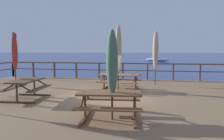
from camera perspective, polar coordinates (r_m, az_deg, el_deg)
ground_plane at (r=9.26m, az=-0.85°, el=-11.88°), size 600.00×600.00×0.00m
wooden_deck at (r=9.14m, az=-0.85°, el=-9.36°), size 16.68×10.53×0.84m
railing_waterside_far at (r=13.95m, az=3.02°, el=0.56°), size 16.48×0.10×1.09m
picnic_table_mid_left at (r=10.06m, az=2.08°, el=-2.32°), size 2.07×1.58×0.78m
picnic_table_front_left at (r=5.76m, az=-0.69°, el=-8.17°), size 1.85×1.55×0.78m
picnic_table_mid_centre at (r=8.80m, az=-22.55°, el=-3.88°), size 1.49×1.75×0.78m
patio_umbrella_tall_front at (r=10.04m, az=1.75°, el=5.81°), size 0.32×0.32×3.12m
patio_umbrella_tall_mid_left at (r=5.59m, az=0.03°, el=2.01°), size 0.32×0.32×2.48m
patio_umbrella_tall_back_left at (r=12.65m, az=-25.23°, el=4.55°), size 0.32×0.32×2.89m
patio_umbrella_short_back at (r=11.73m, az=11.90°, el=5.23°), size 0.32×0.32×2.99m
lamp_post_hooked at (r=15.99m, az=-25.28°, el=5.58°), size 0.49×0.58×3.20m
sailboat_distant at (r=55.37m, az=12.35°, el=2.88°), size 6.21×2.76×7.72m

